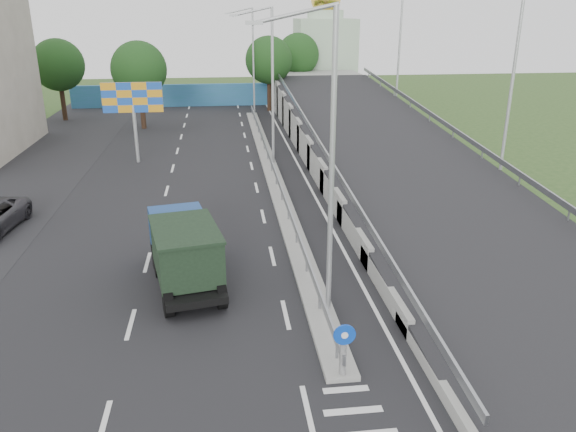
{
  "coord_description": "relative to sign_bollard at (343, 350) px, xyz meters",
  "views": [
    {
      "loc": [
        -3.19,
        -11.1,
        10.07
      ],
      "look_at": [
        -0.62,
        10.06,
        2.2
      ],
      "focal_mm": 35.0,
      "sensor_mm": 36.0,
      "label": 1
    }
  ],
  "objects": [
    {
      "name": "road_surface",
      "position": [
        -3.0,
        17.83,
        -1.03
      ],
      "size": [
        26.0,
        90.0,
        0.04
      ],
      "primitive_type": "cube",
      "color": "black",
      "rests_on": "ground"
    },
    {
      "name": "median",
      "position": [
        0.0,
        21.83,
        -0.93
      ],
      "size": [
        1.0,
        44.0,
        0.2
      ],
      "primitive_type": "cube",
      "color": "gray",
      "rests_on": "ground"
    },
    {
      "name": "overpass_ramp",
      "position": [
        7.5,
        21.83,
        0.72
      ],
      "size": [
        10.0,
        50.0,
        3.5
      ],
      "color": "gray",
      "rests_on": "ground"
    },
    {
      "name": "median_guardrail",
      "position": [
        0.0,
        21.83,
        -0.28
      ],
      "size": [
        0.09,
        44.0,
        0.71
      ],
      "color": "gray",
      "rests_on": "median"
    },
    {
      "name": "sign_bollard",
      "position": [
        0.0,
        0.0,
        0.0
      ],
      "size": [
        0.64,
        0.23,
        1.67
      ],
      "color": "black",
      "rests_on": "median"
    },
    {
      "name": "lamp_post_near",
      "position": [
        0.11,
        3.83,
        4.77
      ],
      "size": [
        2.74,
        0.18,
        10.08
      ],
      "color": "#B2B5B7",
      "rests_on": "median"
    },
    {
      "name": "lamp_post_mid",
      "position": [
        0.11,
        23.83,
        4.77
      ],
      "size": [
        2.74,
        0.18,
        10.08
      ],
      "color": "#B2B5B7",
      "rests_on": "median"
    },
    {
      "name": "lamp_post_far",
      "position": [
        0.11,
        43.83,
        4.77
      ],
      "size": [
        2.74,
        0.18,
        10.08
      ],
      "color": "#B2B5B7",
      "rests_on": "median"
    },
    {
      "name": "blue_wall",
      "position": [
        -4.0,
        49.83,
        0.17
      ],
      "size": [
        30.0,
        0.5,
        2.4
      ],
      "primitive_type": "cube",
      "color": "#246885",
      "rests_on": "ground"
    },
    {
      "name": "church",
      "position": [
        10.0,
        57.83,
        4.28
      ],
      "size": [
        7.0,
        7.0,
        13.8
      ],
      "color": "#B2CCAD",
      "rests_on": "ground"
    },
    {
      "name": "billboard",
      "position": [
        -9.0,
        25.83,
        3.15
      ],
      "size": [
        4.0,
        0.24,
        5.5
      ],
      "color": "#B2B5B7",
      "rests_on": "ground"
    },
    {
      "name": "tree_left_mid",
      "position": [
        -10.0,
        37.83,
        4.14
      ],
      "size": [
        4.8,
        4.8,
        7.6
      ],
      "color": "black",
      "rests_on": "ground"
    },
    {
      "name": "tree_median_far",
      "position": [
        2.0,
        45.83,
        4.14
      ],
      "size": [
        4.8,
        4.8,
        7.6
      ],
      "color": "black",
      "rests_on": "ground"
    },
    {
      "name": "tree_left_far",
      "position": [
        -18.0,
        42.83,
        4.14
      ],
      "size": [
        4.8,
        4.8,
        7.6
      ],
      "color": "black",
      "rests_on": "ground"
    },
    {
      "name": "tree_ramp_far",
      "position": [
        6.0,
        52.83,
        4.14
      ],
      "size": [
        4.8,
        4.8,
        7.6
      ],
      "color": "black",
      "rests_on": "ground"
    },
    {
      "name": "dump_truck",
      "position": [
        -4.78,
        6.75,
        0.41
      ],
      "size": [
        3.23,
        6.23,
        2.61
      ],
      "rotation": [
        0.0,
        0.0,
        0.19
      ],
      "color": "black",
      "rests_on": "ground"
    }
  ]
}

